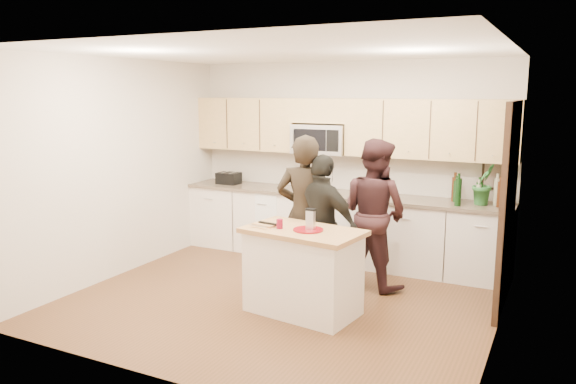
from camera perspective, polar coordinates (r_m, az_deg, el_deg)
The scene contains 21 objects.
floor at distance 6.39m, azimuth -0.67°, elevation -10.86°, with size 4.50×4.50×0.00m, color brown.
room_shell at distance 5.99m, azimuth -0.70°, elevation 4.79°, with size 4.52×4.02×2.71m.
back_cabinetry at distance 7.72m, azimuth 5.07°, elevation -3.51°, with size 4.50×0.66×0.94m.
upper_cabinetry at distance 7.64m, azimuth 5.87°, elevation 6.75°, with size 4.50×0.33×0.75m.
microwave at distance 7.75m, azimuth 3.36°, elevation 5.40°, with size 0.76×0.41×0.40m.
doorway at distance 6.32m, azimuth 21.57°, elevation -0.88°, with size 0.06×1.25×2.20m.
framed_picture at distance 7.40m, azimuth 20.24°, elevation 1.68°, with size 0.30×0.03×0.38m.
dish_towel at distance 7.87m, azimuth -1.84°, elevation -0.75°, with size 0.34×0.60×0.48m.
island at distance 5.89m, azimuth 1.53°, elevation -8.01°, with size 1.28×0.86×0.90m.
red_plate at distance 5.71m, azimuth 2.07°, elevation -3.85°, with size 0.31×0.31×0.02m, color maroon.
box_grater at distance 5.68m, azimuth 2.31°, elevation -2.73°, with size 0.10×0.07×0.21m.
drink_glass at distance 5.78m, azimuth -0.85°, elevation -3.26°, with size 0.07×0.07×0.10m, color maroon.
cutting_board at distance 5.94m, azimuth -2.24°, elevation -3.29°, with size 0.25×0.20×0.02m, color #AA7446.
tongs at distance 5.90m, azimuth -1.99°, elevation -3.20°, with size 0.25×0.03×0.02m, color black.
knife at distance 5.81m, azimuth -3.04°, elevation -3.47°, with size 0.22×0.02×0.01m, color silver.
toaster at distance 8.37m, azimuth -6.05°, elevation 1.40°, with size 0.32×0.24×0.17m.
bottle_cluster at distance 7.15m, azimuth 18.31°, elevation 0.21°, with size 0.62×0.36×0.40m.
orchid at distance 7.16m, azimuth 19.28°, elevation 0.81°, with size 0.28×0.23×0.52m, color #2E7534.
woman_left at distance 6.39m, azimuth 1.72°, elevation -2.32°, with size 0.66×0.44×1.82m, color black.
woman_center at distance 6.68m, azimuth 8.77°, elevation -2.15°, with size 0.86×0.67×1.76m, color black.
woman_right at distance 6.28m, azimuth 3.53°, elevation -3.51°, with size 0.95×0.39×1.62m, color black.
Camera 1 is at (2.73, -5.30, 2.29)m, focal length 35.00 mm.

